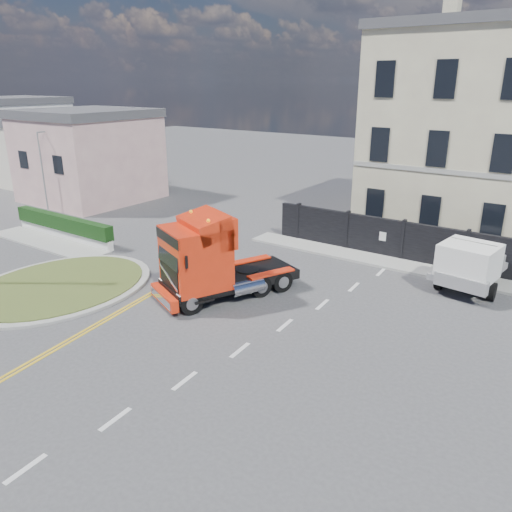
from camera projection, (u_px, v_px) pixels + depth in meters
The scene contains 13 objects.
ground at pixel (228, 302), 20.31m from camera, with size 120.00×120.00×0.00m, color #424244.
traffic_island at pixel (59, 286), 21.74m from camera, with size 6.80×6.80×0.17m.
hedge_wall at pixel (63, 226), 28.24m from camera, with size 8.00×0.55×1.35m.
pavement_side at pixel (48, 243), 27.61m from camera, with size 8.50×1.80×0.10m, color #989893.
seaside_bldg_pink at pixel (90, 159), 37.06m from camera, with size 8.00×8.00×6.00m, color beige.
seaside_bldg_cream at pixel (50, 154), 43.09m from camera, with size 9.00×8.00×5.00m, color beige.
seaside_bldg_white at pixel (15, 139), 47.39m from camera, with size 8.00×8.00×6.50m, color silver.
hoarding_fence at pixel (456, 250), 23.41m from camera, with size 18.80×0.25×2.00m.
georgian_building at pixel (492, 133), 27.92m from camera, with size 12.30×10.30×12.80m.
pavement_far at pixel (436, 272), 23.32m from camera, with size 20.00×1.60×0.12m, color #989893.
truck at pixel (209, 262), 20.19m from camera, with size 4.42×6.30×3.55m.
flatbed_pickup at pixel (471, 264), 21.17m from camera, with size 2.78×5.56×2.22m.
lamppost_slim at pixel (42, 166), 32.92m from camera, with size 0.22×0.45×5.47m.
Camera 1 is at (11.52, -14.55, 8.54)m, focal length 35.00 mm.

